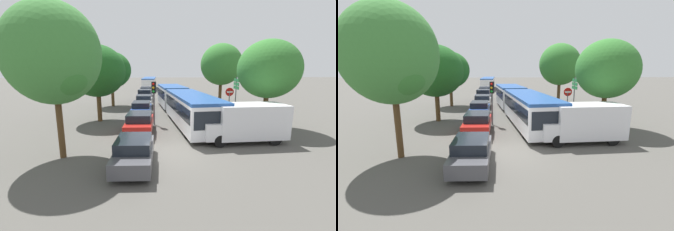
% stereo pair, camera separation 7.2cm
% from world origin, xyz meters
% --- Properties ---
extents(ground_plane, '(200.00, 200.00, 0.00)m').
position_xyz_m(ground_plane, '(0.00, 0.00, 0.00)').
color(ground_plane, '#4F4C47').
extents(articulated_bus, '(4.10, 16.79, 2.47)m').
position_xyz_m(articulated_bus, '(1.73, 9.27, 1.43)').
color(articulated_bus, silver).
rests_on(articulated_bus, ground).
extents(city_bus_rear, '(2.83, 11.40, 2.44)m').
position_xyz_m(city_bus_rear, '(-1.83, 38.10, 1.41)').
color(city_bus_rear, silver).
rests_on(city_bus_rear, ground).
extents(queued_car_graphite, '(1.76, 3.94, 1.35)m').
position_xyz_m(queued_car_graphite, '(-1.66, -1.31, 0.69)').
color(queued_car_graphite, '#47474C').
rests_on(queued_car_graphite, ground).
extents(queued_car_red, '(1.86, 4.16, 1.43)m').
position_xyz_m(queued_car_red, '(-1.76, 4.09, 0.72)').
color(queued_car_red, '#B21E19').
rests_on(queued_car_red, ground).
extents(queued_car_blue, '(1.80, 4.02, 1.38)m').
position_xyz_m(queued_car_blue, '(-1.95, 9.64, 0.70)').
color(queued_car_blue, '#284799').
rests_on(queued_car_blue, ground).
extents(queued_car_silver, '(1.84, 4.13, 1.42)m').
position_xyz_m(queued_car_silver, '(-1.92, 14.61, 0.72)').
color(queued_car_silver, '#B7BABF').
rests_on(queued_car_silver, ground).
extents(queued_car_navy, '(2.00, 4.48, 1.54)m').
position_xyz_m(queued_car_navy, '(-2.07, 20.31, 0.78)').
color(queued_car_navy, navy).
rests_on(queued_car_navy, ground).
extents(queued_car_white, '(1.94, 4.34, 1.49)m').
position_xyz_m(queued_car_white, '(-2.04, 25.12, 0.76)').
color(queued_car_white, white).
rests_on(queued_car_white, ground).
extents(white_van, '(5.09, 2.20, 2.31)m').
position_xyz_m(white_van, '(4.78, 1.82, 1.24)').
color(white_van, silver).
rests_on(white_van, ground).
extents(traffic_light, '(0.37, 0.39, 3.40)m').
position_xyz_m(traffic_light, '(-0.77, 6.30, 2.50)').
color(traffic_light, '#56595E').
rests_on(traffic_light, ground).
extents(no_entry_sign, '(0.70, 0.08, 2.82)m').
position_xyz_m(no_entry_sign, '(5.54, 7.31, 1.88)').
color(no_entry_sign, '#56595E').
rests_on(no_entry_sign, ground).
extents(direction_sign_post, '(0.11, 1.40, 3.60)m').
position_xyz_m(direction_sign_post, '(6.96, 9.74, 2.57)').
color(direction_sign_post, '#56595E').
rests_on(direction_sign_post, ground).
extents(tree_left_near, '(4.36, 4.36, 7.40)m').
position_xyz_m(tree_left_near, '(-5.27, -0.13, 4.93)').
color(tree_left_near, '#51381E').
rests_on(tree_left_near, ground).
extents(tree_left_mid, '(4.59, 4.59, 6.29)m').
position_xyz_m(tree_left_mid, '(-5.36, 7.87, 4.18)').
color(tree_left_mid, '#51381E').
rests_on(tree_left_mid, ground).
extents(tree_left_far, '(4.49, 4.49, 6.29)m').
position_xyz_m(tree_left_far, '(-5.63, 15.62, 4.20)').
color(tree_left_far, '#51381E').
rests_on(tree_left_far, ground).
extents(tree_right_near, '(4.38, 4.38, 6.42)m').
position_xyz_m(tree_right_near, '(7.47, 4.87, 4.23)').
color(tree_right_near, '#51381E').
rests_on(tree_right_near, ground).
extents(tree_right_mid, '(5.14, 5.14, 7.43)m').
position_xyz_m(tree_right_mid, '(7.74, 17.21, 4.74)').
color(tree_right_mid, '#51381E').
rests_on(tree_right_mid, ground).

